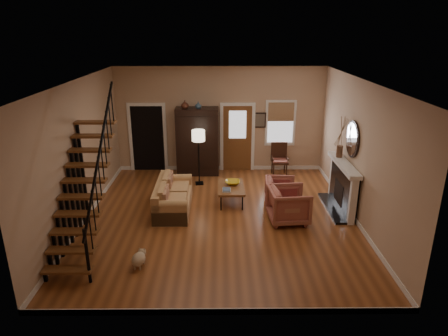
{
  "coord_description": "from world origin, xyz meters",
  "views": [
    {
      "loc": [
        0.03,
        -8.81,
        4.43
      ],
      "look_at": [
        0.1,
        0.4,
        1.15
      ],
      "focal_mm": 32.0,
      "sensor_mm": 36.0,
      "label": 1
    }
  ],
  "objects_px": {
    "coffee_table": "(231,194)",
    "side_chair": "(280,160)",
    "armchair_right": "(281,192)",
    "armchair_left": "(289,205)",
    "armoire": "(198,141)",
    "floor_lamp": "(199,158)",
    "sofa": "(173,196)"
  },
  "relations": [
    {
      "from": "armoire",
      "to": "armchair_right",
      "type": "distance_m",
      "value": 3.39
    },
    {
      "from": "armchair_left",
      "to": "sofa",
      "type": "bearing_deg",
      "value": 71.92
    },
    {
      "from": "floor_lamp",
      "to": "sofa",
      "type": "bearing_deg",
      "value": -107.91
    },
    {
      "from": "armoire",
      "to": "sofa",
      "type": "relative_size",
      "value": 1.08
    },
    {
      "from": "sofa",
      "to": "floor_lamp",
      "type": "xyz_separation_m",
      "value": [
        0.56,
        1.75,
        0.46
      ]
    },
    {
      "from": "armoire",
      "to": "side_chair",
      "type": "relative_size",
      "value": 2.06
    },
    {
      "from": "sofa",
      "to": "armchair_left",
      "type": "distance_m",
      "value": 2.9
    },
    {
      "from": "armchair_left",
      "to": "floor_lamp",
      "type": "relative_size",
      "value": 0.56
    },
    {
      "from": "armchair_right",
      "to": "floor_lamp",
      "type": "relative_size",
      "value": 0.49
    },
    {
      "from": "floor_lamp",
      "to": "armchair_right",
      "type": "bearing_deg",
      "value": -34.4
    },
    {
      "from": "sofa",
      "to": "floor_lamp",
      "type": "height_order",
      "value": "floor_lamp"
    },
    {
      "from": "armoire",
      "to": "side_chair",
      "type": "height_order",
      "value": "armoire"
    },
    {
      "from": "armchair_left",
      "to": "armchair_right",
      "type": "xyz_separation_m",
      "value": [
        -0.06,
        0.92,
        -0.06
      ]
    },
    {
      "from": "armchair_left",
      "to": "side_chair",
      "type": "relative_size",
      "value": 0.91
    },
    {
      "from": "armchair_right",
      "to": "floor_lamp",
      "type": "xyz_separation_m",
      "value": [
        -2.19,
        1.5,
        0.46
      ]
    },
    {
      "from": "armchair_right",
      "to": "side_chair",
      "type": "xyz_separation_m",
      "value": [
        0.28,
        2.22,
        0.15
      ]
    },
    {
      "from": "armoire",
      "to": "coffee_table",
      "type": "height_order",
      "value": "armoire"
    },
    {
      "from": "armoire",
      "to": "armchair_right",
      "type": "height_order",
      "value": "armoire"
    },
    {
      "from": "armchair_right",
      "to": "floor_lamp",
      "type": "bearing_deg",
      "value": 60.11
    },
    {
      "from": "armoire",
      "to": "armchair_left",
      "type": "height_order",
      "value": "armoire"
    },
    {
      "from": "armchair_right",
      "to": "armoire",
      "type": "bearing_deg",
      "value": 47.68
    },
    {
      "from": "armoire",
      "to": "armchair_right",
      "type": "xyz_separation_m",
      "value": [
        2.27,
        -2.42,
        -0.69
      ]
    },
    {
      "from": "coffee_table",
      "to": "armoire",
      "type": "bearing_deg",
      "value": 113.96
    },
    {
      "from": "armoire",
      "to": "floor_lamp",
      "type": "bearing_deg",
      "value": -84.99
    },
    {
      "from": "armoire",
      "to": "floor_lamp",
      "type": "height_order",
      "value": "armoire"
    },
    {
      "from": "armoire",
      "to": "coffee_table",
      "type": "relative_size",
      "value": 1.8
    },
    {
      "from": "armchair_left",
      "to": "floor_lamp",
      "type": "xyz_separation_m",
      "value": [
        -2.25,
        2.42,
        0.4
      ]
    },
    {
      "from": "armchair_right",
      "to": "armchair_left",
      "type": "bearing_deg",
      "value": -171.58
    },
    {
      "from": "armchair_right",
      "to": "side_chair",
      "type": "bearing_deg",
      "value": -2.64
    },
    {
      "from": "coffee_table",
      "to": "side_chair",
      "type": "relative_size",
      "value": 1.14
    },
    {
      "from": "sofa",
      "to": "coffee_table",
      "type": "height_order",
      "value": "sofa"
    },
    {
      "from": "armchair_right",
      "to": "coffee_table",
      "type": "bearing_deg",
      "value": 85.61
    }
  ]
}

